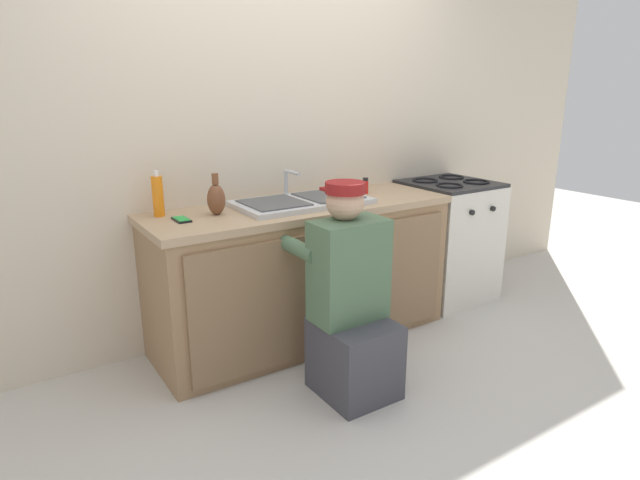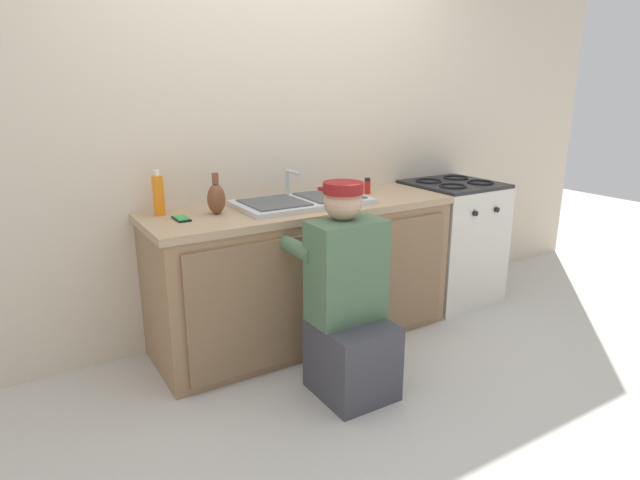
% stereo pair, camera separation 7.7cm
% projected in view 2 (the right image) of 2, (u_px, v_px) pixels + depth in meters
% --- Properties ---
extents(ground_plane, '(12.00, 12.00, 0.00)m').
position_uv_depth(ground_plane, '(329.00, 355.00, 3.21)').
color(ground_plane, beige).
extents(back_wall, '(6.00, 0.10, 2.50)m').
position_uv_depth(back_wall, '(275.00, 135.00, 3.39)').
color(back_wall, beige).
rests_on(back_wall, ground_plane).
extents(counter_cabinet, '(1.86, 0.62, 0.82)m').
position_uv_depth(counter_cabinet, '(304.00, 276.00, 3.33)').
color(counter_cabinet, '#997551').
rests_on(counter_cabinet, ground_plane).
extents(countertop, '(1.90, 0.62, 0.04)m').
position_uv_depth(countertop, '(303.00, 208.00, 3.22)').
color(countertop, tan).
rests_on(countertop, counter_cabinet).
extents(sink_double_basin, '(0.80, 0.44, 0.19)m').
position_uv_depth(sink_double_basin, '(302.00, 201.00, 3.21)').
color(sink_double_basin, silver).
rests_on(sink_double_basin, countertop).
extents(stove_range, '(0.60, 0.62, 0.90)m').
position_uv_depth(stove_range, '(450.00, 241.00, 3.96)').
color(stove_range, silver).
rests_on(stove_range, ground_plane).
extents(plumber_person, '(0.42, 0.61, 1.10)m').
position_uv_depth(plumber_person, '(348.00, 309.00, 2.72)').
color(plumber_person, '#3F3F47').
rests_on(plumber_person, ground_plane).
extents(spice_bottle_red, '(0.04, 0.04, 0.10)m').
position_uv_depth(spice_bottle_red, '(367.00, 186.00, 3.52)').
color(spice_bottle_red, red).
rests_on(spice_bottle_red, countertop).
extents(cell_phone, '(0.07, 0.14, 0.01)m').
position_uv_depth(cell_phone, '(181.00, 219.00, 2.85)').
color(cell_phone, black).
rests_on(cell_phone, countertop).
extents(vase_decorative, '(0.10, 0.10, 0.23)m').
position_uv_depth(vase_decorative, '(216.00, 198.00, 2.95)').
color(vase_decorative, brown).
rests_on(vase_decorative, countertop).
extents(soap_bottle_orange, '(0.06, 0.06, 0.25)m').
position_uv_depth(soap_bottle_orange, '(159.00, 195.00, 2.92)').
color(soap_bottle_orange, orange).
rests_on(soap_bottle_orange, countertop).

